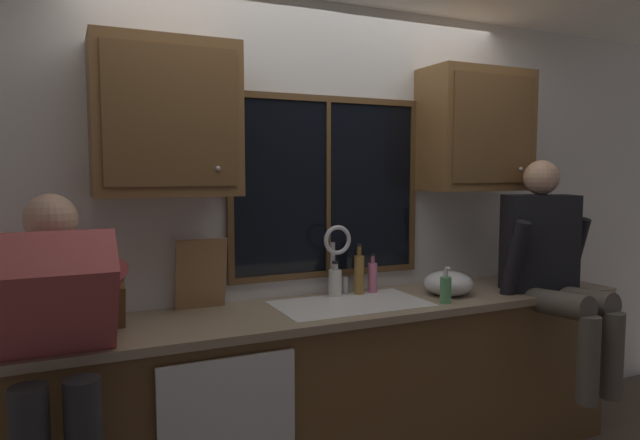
% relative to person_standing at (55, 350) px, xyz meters
% --- Properties ---
extents(back_wall, '(5.78, 0.12, 2.55)m').
position_rel_person_standing_xyz_m(back_wall, '(1.31, 0.66, 0.33)').
color(back_wall, silver).
rests_on(back_wall, floor).
extents(window_glass, '(1.10, 0.02, 0.95)m').
position_rel_person_standing_xyz_m(window_glass, '(1.41, 0.59, 0.58)').
color(window_glass, black).
extents(window_frame_top, '(1.17, 0.02, 0.04)m').
position_rel_person_standing_xyz_m(window_frame_top, '(1.41, 0.58, 1.07)').
color(window_frame_top, brown).
extents(window_frame_bottom, '(1.17, 0.02, 0.04)m').
position_rel_person_standing_xyz_m(window_frame_bottom, '(1.41, 0.58, 0.08)').
color(window_frame_bottom, brown).
extents(window_frame_left, '(0.04, 0.02, 0.95)m').
position_rel_person_standing_xyz_m(window_frame_left, '(0.84, 0.58, 0.58)').
color(window_frame_left, brown).
extents(window_frame_right, '(0.03, 0.02, 0.95)m').
position_rel_person_standing_xyz_m(window_frame_right, '(1.98, 0.58, 0.58)').
color(window_frame_right, brown).
extents(window_mullion_center, '(0.02, 0.02, 0.95)m').
position_rel_person_standing_xyz_m(window_mullion_center, '(1.41, 0.58, 0.58)').
color(window_mullion_center, brown).
extents(lower_cabinet_run, '(3.38, 0.58, 0.88)m').
position_rel_person_standing_xyz_m(lower_cabinet_run, '(1.31, 0.31, -0.51)').
color(lower_cabinet_run, brown).
rests_on(lower_cabinet_run, floor).
extents(countertop, '(3.44, 0.62, 0.04)m').
position_rel_person_standing_xyz_m(countertop, '(1.31, 0.29, -0.05)').
color(countertop, gray).
rests_on(countertop, lower_cabinet_run).
extents(upper_cabinet_left, '(0.66, 0.36, 0.72)m').
position_rel_person_standing_xyz_m(upper_cabinet_left, '(0.50, 0.43, 0.91)').
color(upper_cabinet_left, brown).
extents(upper_cabinet_right, '(0.66, 0.36, 0.72)m').
position_rel_person_standing_xyz_m(upper_cabinet_right, '(2.32, 0.43, 0.91)').
color(upper_cabinet_right, brown).
extents(sink, '(0.80, 0.46, 0.21)m').
position_rel_person_standing_xyz_m(sink, '(1.41, 0.30, -0.13)').
color(sink, silver).
rests_on(sink, lower_cabinet_run).
extents(faucet, '(0.18, 0.09, 0.40)m').
position_rel_person_standing_xyz_m(faucet, '(1.42, 0.48, 0.22)').
color(faucet, silver).
rests_on(faucet, countertop).
extents(person_standing, '(0.53, 0.70, 1.53)m').
position_rel_person_standing_xyz_m(person_standing, '(0.00, 0.00, 0.00)').
color(person_standing, '#262628').
rests_on(person_standing, floor).
extents(person_sitting_on_counter, '(0.54, 0.66, 1.26)m').
position_rel_person_standing_xyz_m(person_sitting_on_counter, '(2.56, 0.03, 0.15)').
color(person_sitting_on_counter, '#595147').
rests_on(person_sitting_on_counter, countertop).
extents(knife_block, '(0.12, 0.18, 0.32)m').
position_rel_person_standing_xyz_m(knife_block, '(0.22, 0.34, 0.08)').
color(knife_block, brown).
rests_on(knife_block, countertop).
extents(cutting_board, '(0.25, 0.10, 0.36)m').
position_rel_person_standing_xyz_m(cutting_board, '(0.67, 0.51, 0.15)').
color(cutting_board, '#997047').
rests_on(cutting_board, countertop).
extents(mixing_bowl, '(0.28, 0.28, 0.14)m').
position_rel_person_standing_xyz_m(mixing_bowl, '(2.02, 0.26, 0.03)').
color(mixing_bowl, silver).
rests_on(mixing_bowl, countertop).
extents(soap_dispenser, '(0.06, 0.07, 0.19)m').
position_rel_person_standing_xyz_m(soap_dispenser, '(1.88, 0.10, 0.05)').
color(soap_dispenser, '#59A566').
rests_on(soap_dispenser, countertop).
extents(bottle_green_glass, '(0.06, 0.06, 0.29)m').
position_rel_person_standing_xyz_m(bottle_green_glass, '(1.56, 0.48, 0.09)').
color(bottle_green_glass, olive).
rests_on(bottle_green_glass, countertop).
extents(bottle_tall_clear, '(0.07, 0.07, 0.20)m').
position_rel_person_standing_xyz_m(bottle_tall_clear, '(1.41, 0.49, 0.05)').
color(bottle_tall_clear, silver).
rests_on(bottle_tall_clear, countertop).
extents(bottle_amber_small, '(0.05, 0.05, 0.22)m').
position_rel_person_standing_xyz_m(bottle_amber_small, '(1.65, 0.48, 0.06)').
color(bottle_amber_small, pink).
rests_on(bottle_amber_small, countertop).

